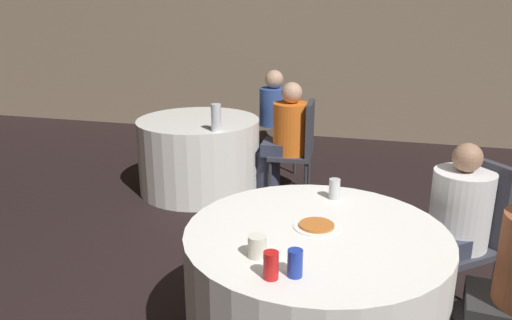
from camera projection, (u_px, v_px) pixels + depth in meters
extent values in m
cube|color=gray|center=(369.00, 36.00, 6.59)|extent=(16.00, 0.06, 2.80)
cylinder|color=white|center=(314.00, 294.00, 2.64)|extent=(1.35, 1.35, 0.73)
cylinder|color=white|center=(199.00, 155.00, 5.03)|extent=(1.21, 1.21, 0.73)
cube|color=#383842|center=(455.00, 247.00, 3.03)|extent=(0.56, 0.56, 0.04)
cube|color=#383842|center=(483.00, 201.00, 3.02)|extent=(0.28, 0.32, 0.51)
cylinder|color=#333338|center=(451.00, 300.00, 2.88)|extent=(0.03, 0.03, 0.40)
cylinder|color=#333338|center=(411.00, 272.00, 3.17)|extent=(0.03, 0.03, 0.40)
cylinder|color=#333338|center=(493.00, 286.00, 3.02)|extent=(0.03, 0.03, 0.40)
cylinder|color=#333338|center=(451.00, 261.00, 3.31)|extent=(0.03, 0.03, 0.40)
cube|color=#383842|center=(290.00, 155.00, 4.84)|extent=(0.42, 0.42, 0.04)
cube|color=#383842|center=(310.00, 128.00, 4.73)|extent=(0.07, 0.38, 0.51)
cylinder|color=#333338|center=(270.00, 181.00, 4.78)|extent=(0.03, 0.03, 0.40)
cylinder|color=#333338|center=(276.00, 170.00, 5.10)|extent=(0.03, 0.03, 0.40)
cylinder|color=#333338|center=(305.00, 183.00, 4.72)|extent=(0.03, 0.03, 0.40)
cylinder|color=#333338|center=(309.00, 172.00, 5.04)|extent=(0.03, 0.03, 0.40)
cube|color=#383842|center=(274.00, 136.00, 5.51)|extent=(0.56, 0.56, 0.04)
cube|color=#383842|center=(287.00, 110.00, 5.52)|extent=(0.32, 0.29, 0.51)
cylinder|color=#333338|center=(270.00, 162.00, 5.35)|extent=(0.03, 0.03, 0.40)
cylinder|color=#333338|center=(252.00, 154.00, 5.62)|extent=(0.03, 0.03, 0.40)
cylinder|color=#333338|center=(295.00, 157.00, 5.53)|extent=(0.03, 0.03, 0.40)
cylinder|color=#333338|center=(277.00, 149.00, 5.80)|extent=(0.03, 0.03, 0.40)
cylinder|color=#33384C|center=(424.00, 285.00, 3.00)|extent=(0.24, 0.24, 0.44)
cube|color=#33384C|center=(443.00, 240.00, 2.96)|extent=(0.46, 0.46, 0.12)
cylinder|color=white|center=(461.00, 209.00, 2.95)|extent=(0.35, 0.35, 0.47)
sphere|color=#997056|center=(467.00, 158.00, 2.85)|extent=(0.17, 0.17, 0.17)
cube|color=#282828|center=(502.00, 310.00, 2.30)|extent=(0.35, 0.35, 0.12)
cylinder|color=#33384C|center=(268.00, 173.00, 4.95)|extent=(0.24, 0.24, 0.44)
cube|color=#33384C|center=(279.00, 147.00, 4.84)|extent=(0.34, 0.35, 0.12)
cylinder|color=orange|center=(291.00, 128.00, 4.76)|extent=(0.35, 0.35, 0.49)
sphere|color=tan|center=(292.00, 93.00, 4.66)|extent=(0.20, 0.20, 0.20)
cylinder|color=#4C4238|center=(257.00, 157.00, 5.45)|extent=(0.24, 0.24, 0.44)
cube|color=#4C4238|center=(265.00, 132.00, 5.43)|extent=(0.43, 0.44, 0.12)
cylinder|color=#33519E|center=(274.00, 112.00, 5.42)|extent=(0.31, 0.31, 0.51)
sphere|color=tan|center=(274.00, 79.00, 5.31)|extent=(0.20, 0.20, 0.20)
cylinder|color=white|center=(317.00, 227.00, 2.58)|extent=(0.24, 0.24, 0.01)
cylinder|color=#BC6628|center=(317.00, 225.00, 2.58)|extent=(0.18, 0.18, 0.01)
cylinder|color=silver|center=(334.00, 189.00, 2.93)|extent=(0.07, 0.07, 0.12)
cylinder|color=red|center=(271.00, 265.00, 2.09)|extent=(0.07, 0.07, 0.12)
cylinder|color=#1E38A5|center=(295.00, 263.00, 2.10)|extent=(0.07, 0.07, 0.12)
cylinder|color=silver|center=(257.00, 247.00, 2.26)|extent=(0.09, 0.09, 0.11)
cylinder|color=silver|center=(216.00, 118.00, 4.44)|extent=(0.09, 0.09, 0.25)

